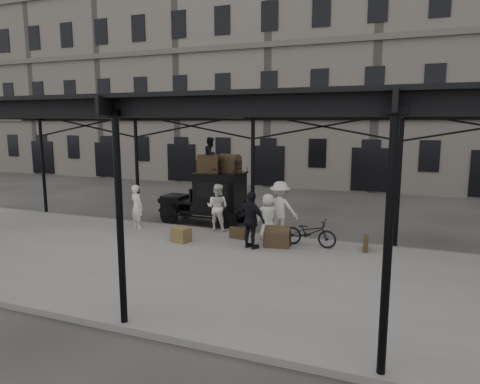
{
  "coord_description": "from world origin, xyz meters",
  "views": [
    {
      "loc": [
        5.19,
        -12.59,
        4.17
      ],
      "look_at": [
        -0.34,
        1.6,
        1.7
      ],
      "focal_mm": 32.0,
      "sensor_mm": 36.0,
      "label": 1
    }
  ],
  "objects_px": {
    "taxi": "(213,196)",
    "porter_official": "(251,220)",
    "steamer_trunk_platform": "(277,238)",
    "porter_left": "(137,206)",
    "steamer_trunk_roof_near": "(208,165)",
    "bicycle": "(310,232)"
  },
  "relations": [
    {
      "from": "porter_official",
      "to": "steamer_trunk_platform",
      "type": "distance_m",
      "value": 1.08
    },
    {
      "from": "bicycle",
      "to": "steamer_trunk_platform",
      "type": "distance_m",
      "value": 1.08
    },
    {
      "from": "steamer_trunk_roof_near",
      "to": "taxi",
      "type": "bearing_deg",
      "value": 57.21
    },
    {
      "from": "porter_left",
      "to": "bicycle",
      "type": "height_order",
      "value": "porter_left"
    },
    {
      "from": "porter_left",
      "to": "steamer_trunk_platform",
      "type": "distance_m",
      "value": 5.83
    },
    {
      "from": "porter_left",
      "to": "steamer_trunk_platform",
      "type": "height_order",
      "value": "porter_left"
    },
    {
      "from": "taxi",
      "to": "steamer_trunk_roof_near",
      "type": "xyz_separation_m",
      "value": [
        -0.08,
        -0.25,
        1.28
      ]
    },
    {
      "from": "taxi",
      "to": "bicycle",
      "type": "bearing_deg",
      "value": -25.93
    },
    {
      "from": "taxi",
      "to": "steamer_trunk_roof_near",
      "type": "bearing_deg",
      "value": -108.07
    },
    {
      "from": "bicycle",
      "to": "steamer_trunk_roof_near",
      "type": "relative_size",
      "value": 2.11
    },
    {
      "from": "bicycle",
      "to": "steamer_trunk_platform",
      "type": "bearing_deg",
      "value": 118.45
    },
    {
      "from": "porter_left",
      "to": "steamer_trunk_roof_near",
      "type": "xyz_separation_m",
      "value": [
        2.17,
        1.87,
        1.5
      ]
    },
    {
      "from": "taxi",
      "to": "steamer_trunk_platform",
      "type": "relative_size",
      "value": 4.53
    },
    {
      "from": "porter_left",
      "to": "bicycle",
      "type": "bearing_deg",
      "value": -158.99
    },
    {
      "from": "porter_left",
      "to": "steamer_trunk_roof_near",
      "type": "bearing_deg",
      "value": -117.62
    },
    {
      "from": "bicycle",
      "to": "steamer_trunk_roof_near",
      "type": "xyz_separation_m",
      "value": [
        -4.58,
        1.94,
        1.87
      ]
    },
    {
      "from": "taxi",
      "to": "steamer_trunk_platform",
      "type": "xyz_separation_m",
      "value": [
        3.53,
        -2.63,
        -0.76
      ]
    },
    {
      "from": "porter_left",
      "to": "bicycle",
      "type": "distance_m",
      "value": 6.76
    },
    {
      "from": "bicycle",
      "to": "steamer_trunk_roof_near",
      "type": "distance_m",
      "value": 5.32
    },
    {
      "from": "porter_official",
      "to": "steamer_trunk_platform",
      "type": "relative_size",
      "value": 2.31
    },
    {
      "from": "porter_left",
      "to": "steamer_trunk_roof_near",
      "type": "distance_m",
      "value": 3.23
    },
    {
      "from": "taxi",
      "to": "porter_official",
      "type": "xyz_separation_m",
      "value": [
        2.8,
        -3.1,
        -0.12
      ]
    }
  ]
}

